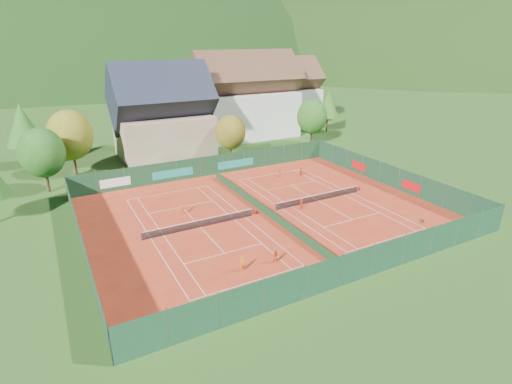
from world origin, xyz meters
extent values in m
plane|color=#254C17|center=(0.00, 0.00, -0.02)|extent=(600.00, 600.00, 0.00)
cube|color=#B2311A|center=(0.00, 0.00, 0.01)|extent=(40.00, 32.00, 0.01)
cube|color=white|center=(-8.00, 11.88, 0.01)|extent=(10.97, 0.06, 0.00)
cube|color=white|center=(-8.00, -11.88, 0.01)|extent=(10.97, 0.06, 0.00)
cube|color=white|center=(-13.48, 0.00, 0.01)|extent=(0.06, 23.77, 0.00)
cube|color=white|center=(-2.51, 0.00, 0.01)|extent=(0.06, 23.77, 0.00)
cube|color=white|center=(-12.12, 0.00, 0.01)|extent=(0.06, 23.77, 0.00)
cube|color=white|center=(-3.88, 0.00, 0.01)|extent=(0.06, 23.77, 0.00)
cube|color=white|center=(-8.00, 6.40, 0.01)|extent=(8.23, 0.06, 0.00)
cube|color=white|center=(-8.00, -6.40, 0.01)|extent=(8.23, 0.06, 0.00)
cube|color=white|center=(-8.00, 0.00, 0.01)|extent=(0.06, 12.80, 0.00)
cube|color=white|center=(8.00, 11.88, 0.01)|extent=(10.97, 0.06, 0.00)
cube|color=white|center=(8.00, -11.88, 0.01)|extent=(10.97, 0.06, 0.00)
cube|color=white|center=(2.51, 0.00, 0.01)|extent=(0.06, 23.77, 0.00)
cube|color=white|center=(13.48, 0.00, 0.01)|extent=(0.06, 23.77, 0.00)
cube|color=white|center=(3.88, 0.00, 0.01)|extent=(0.06, 23.77, 0.00)
cube|color=white|center=(12.12, 0.00, 0.01)|extent=(0.06, 23.77, 0.00)
cube|color=white|center=(8.00, 6.40, 0.01)|extent=(8.23, 0.06, 0.00)
cube|color=white|center=(8.00, -6.40, 0.01)|extent=(8.23, 0.06, 0.00)
cube|color=white|center=(8.00, 0.00, 0.01)|extent=(0.06, 12.80, 0.00)
cylinder|color=#59595B|center=(-14.40, 0.00, 0.51)|extent=(0.10, 0.10, 1.02)
cylinder|color=#59595B|center=(-1.60, 0.00, 0.51)|extent=(0.10, 0.10, 1.02)
cube|color=black|center=(-8.00, 0.00, 0.46)|extent=(12.80, 0.02, 0.86)
cube|color=white|center=(-8.00, 0.00, 0.89)|extent=(12.80, 0.04, 0.06)
cube|color=red|center=(-1.35, 0.00, 0.45)|extent=(0.40, 0.04, 0.40)
cylinder|color=#59595B|center=(1.60, 0.00, 0.51)|extent=(0.10, 0.10, 1.02)
cylinder|color=#59595B|center=(14.40, 0.00, 0.51)|extent=(0.10, 0.10, 1.02)
cube|color=black|center=(8.00, 0.00, 0.46)|extent=(12.80, 0.02, 0.86)
cube|color=white|center=(8.00, 0.00, 0.89)|extent=(12.80, 0.04, 0.06)
cube|color=red|center=(14.65, 0.00, 0.45)|extent=(0.40, 0.04, 0.40)
cube|color=#14391E|center=(0.00, 0.00, 0.50)|extent=(0.03, 28.80, 1.00)
cube|color=#14381F|center=(0.00, 16.00, 1.50)|extent=(40.00, 0.04, 3.00)
cube|color=teal|center=(-6.00, 15.94, 1.20)|extent=(6.00, 0.03, 1.20)
cube|color=teal|center=(4.00, 15.94, 1.20)|extent=(6.00, 0.03, 1.20)
cube|color=silver|center=(-14.00, 15.94, 1.20)|extent=(4.00, 0.03, 1.20)
cube|color=#153C24|center=(0.00, -16.00, 1.50)|extent=(40.00, 0.04, 3.00)
cube|color=#143821|center=(-20.00, 0.00, 1.50)|extent=(0.04, 32.00, 3.00)
cube|color=#143722|center=(20.00, 0.00, 1.50)|extent=(0.04, 32.00, 3.00)
cube|color=#B21414|center=(19.94, -4.00, 1.20)|extent=(0.03, 3.00, 1.20)
cube|color=#B21414|center=(19.94, 6.00, 1.20)|extent=(0.03, 3.00, 1.20)
cube|color=tan|center=(-3.00, 30.00, 3.50)|extent=(15.00, 12.00, 7.00)
cube|color=#1E2333|center=(-3.00, 30.00, 10.00)|extent=(16.20, 12.00, 12.00)
cube|color=silver|center=(16.00, 36.00, 4.50)|extent=(20.00, 11.00, 9.00)
cube|color=brown|center=(16.00, 36.00, 11.75)|extent=(21.60, 11.00, 11.00)
cube|color=silver|center=(30.00, 44.00, 4.00)|extent=(16.00, 10.00, 8.00)
cube|color=brown|center=(30.00, 44.00, 10.50)|extent=(17.28, 10.00, 10.00)
cylinder|color=#452718|center=(-22.00, 20.00, 1.40)|extent=(0.36, 0.36, 2.80)
ellipsoid|color=#205819|center=(-22.00, 20.00, 5.40)|extent=(5.72, 5.72, 6.58)
cylinder|color=#442918|center=(-18.00, 26.00, 1.57)|extent=(0.36, 0.36, 3.15)
ellipsoid|color=olive|center=(-18.00, 26.00, 6.07)|extent=(6.44, 6.44, 7.40)
cylinder|color=#4D2F1B|center=(-24.00, 34.00, 1.75)|extent=(0.36, 0.36, 3.50)
cone|color=#23611B|center=(-24.00, 34.00, 6.75)|extent=(5.60, 5.60, 6.50)
cylinder|color=#4B311B|center=(6.00, 22.00, 1.22)|extent=(0.36, 0.36, 2.45)
ellipsoid|color=olive|center=(6.00, 22.00, 4.72)|extent=(5.01, 5.01, 5.76)
cylinder|color=#432A18|center=(24.00, 24.00, 1.40)|extent=(0.36, 0.36, 2.80)
ellipsoid|color=#265B1A|center=(24.00, 24.00, 5.40)|extent=(5.72, 5.72, 6.58)
cylinder|color=#4A2D1A|center=(34.00, 32.00, 1.57)|extent=(0.36, 0.36, 3.15)
cone|color=#295B1A|center=(34.00, 32.00, 6.07)|extent=(5.04, 5.04, 5.85)
cylinder|color=#422717|center=(26.00, 40.00, 1.75)|extent=(0.36, 0.36, 3.50)
ellipsoid|color=olive|center=(26.00, 40.00, 6.75)|extent=(7.15, 7.15, 8.22)
ellipsoid|color=black|center=(10.00, 300.00, -42.35)|extent=(440.00, 440.00, 242.00)
ellipsoid|color=black|center=(240.00, 190.00, -38.57)|extent=(380.00, 380.00, 220.40)
cylinder|color=slate|center=(13.61, -11.24, 0.40)|extent=(0.02, 0.02, 0.80)
cylinder|color=slate|center=(13.91, -11.24, 0.40)|extent=(0.02, 0.02, 0.80)
cylinder|color=slate|center=(13.61, -10.94, 0.40)|extent=(0.02, 0.02, 0.80)
cylinder|color=slate|center=(13.91, -10.94, 0.40)|extent=(0.02, 0.02, 0.80)
cube|color=slate|center=(13.76, -11.09, 0.55)|extent=(0.34, 0.34, 0.30)
ellipsoid|color=#CCD833|center=(13.76, -11.09, 0.58)|extent=(0.28, 0.28, 0.16)
sphere|color=#CCD833|center=(-7.71, -4.48, 0.03)|extent=(0.07, 0.07, 0.07)
sphere|color=#CCD833|center=(4.27, -9.56, 0.03)|extent=(0.07, 0.07, 0.07)
sphere|color=#CCD833|center=(4.03, 4.09, 0.03)|extent=(0.07, 0.07, 0.07)
imported|color=orange|center=(-7.89, -10.07, 0.77)|extent=(0.63, 0.50, 1.53)
imported|color=#DB4513|center=(-4.60, -10.33, 0.66)|extent=(0.79, 0.72, 1.32)
imported|color=#EE5215|center=(-8.76, 4.12, 0.70)|extent=(1.00, 0.71, 1.40)
imported|color=#EA5914|center=(4.48, -1.18, 0.67)|extent=(0.84, 0.68, 1.34)
imported|color=#E04513|center=(8.49, 10.50, 0.62)|extent=(0.71, 0.58, 1.24)
imported|color=orange|center=(11.54, 9.27, 0.72)|extent=(1.29, 1.18, 1.43)
camera|label=1|loc=(-21.36, -37.47, 19.46)|focal=28.00mm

